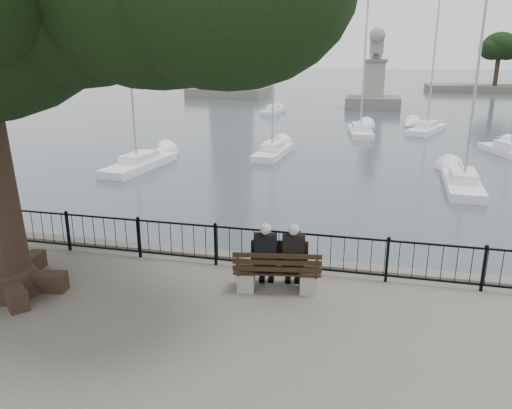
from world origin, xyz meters
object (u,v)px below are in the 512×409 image
(bench, at_px, (277,277))
(person_left, at_px, (266,258))
(person_right, at_px, (293,259))
(lion_monument, at_px, (374,89))

(bench, bearing_deg, person_left, 166.08)
(person_left, height_order, person_right, same)
(bench, relative_size, person_right, 1.24)
(person_right, distance_m, lion_monument, 48.32)
(person_right, relative_size, lion_monument, 0.18)
(person_left, distance_m, lion_monument, 48.43)
(person_left, height_order, lion_monument, lion_monument)
(person_left, xyz_separation_m, lion_monument, (1.55, 48.40, 0.46))
(person_left, bearing_deg, person_right, 9.34)
(bench, xyz_separation_m, person_right, (0.31, 0.16, 0.37))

